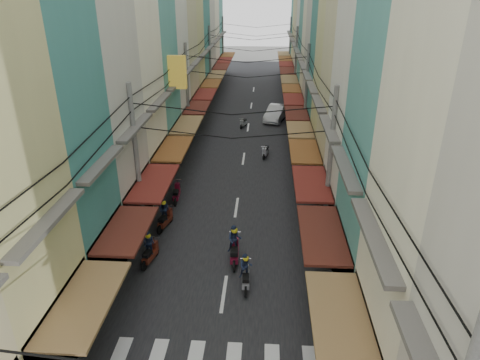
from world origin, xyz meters
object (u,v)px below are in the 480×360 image
at_px(market_umbrella, 417,304).
at_px(bicycle, 357,284).
at_px(traffic_sign, 354,236).
at_px(white_car, 276,120).

bearing_deg(market_umbrella, bicycle, 108.52).
bearing_deg(bicycle, traffic_sign, 20.38).
relative_size(white_car, bicycle, 3.04).
distance_m(white_car, market_umbrella, 29.66).
bearing_deg(bicycle, market_umbrella, -160.20).
bearing_deg(market_umbrella, white_car, 98.82).
bearing_deg(traffic_sign, white_car, 97.04).
relative_size(bicycle, traffic_sign, 0.58).
height_order(bicycle, traffic_sign, traffic_sign).
relative_size(market_umbrella, traffic_sign, 0.81).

